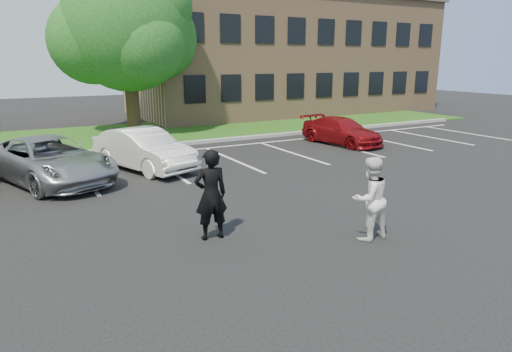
{
  "coord_description": "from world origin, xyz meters",
  "views": [
    {
      "loc": [
        -4.93,
        -7.95,
        3.87
      ],
      "look_at": [
        0.0,
        1.0,
        1.25
      ],
      "focal_mm": 32.0,
      "sensor_mm": 36.0,
      "label": 1
    }
  ],
  "objects_px": {
    "office_building": "(284,55)",
    "man_white_shirt": "(370,199)",
    "man_black_suit": "(211,195)",
    "car_red_compact": "(341,131)",
    "car_white_sedan": "(144,149)",
    "tree": "(129,30)",
    "car_silver_minivan": "(49,160)"
  },
  "relations": [
    {
      "from": "office_building",
      "to": "man_white_shirt",
      "type": "relative_size",
      "value": 12.05
    },
    {
      "from": "man_black_suit",
      "to": "car_red_compact",
      "type": "relative_size",
      "value": 0.48
    },
    {
      "from": "office_building",
      "to": "car_white_sedan",
      "type": "bearing_deg",
      "value": -136.55
    },
    {
      "from": "office_building",
      "to": "tree",
      "type": "height_order",
      "value": "tree"
    },
    {
      "from": "man_black_suit",
      "to": "tree",
      "type": "bearing_deg",
      "value": -94.02
    },
    {
      "from": "office_building",
      "to": "man_white_shirt",
      "type": "distance_m",
      "value": 26.09
    },
    {
      "from": "man_white_shirt",
      "to": "car_silver_minivan",
      "type": "xyz_separation_m",
      "value": [
        -5.66,
        8.59,
        -0.19
      ]
    },
    {
      "from": "car_silver_minivan",
      "to": "car_white_sedan",
      "type": "xyz_separation_m",
      "value": [
        3.14,
        0.31,
        -0.0
      ]
    },
    {
      "from": "tree",
      "to": "man_black_suit",
      "type": "distance_m",
      "value": 16.66
    },
    {
      "from": "tree",
      "to": "car_silver_minivan",
      "type": "bearing_deg",
      "value": -119.22
    },
    {
      "from": "car_red_compact",
      "to": "tree",
      "type": "bearing_deg",
      "value": 125.35
    },
    {
      "from": "tree",
      "to": "man_white_shirt",
      "type": "distance_m",
      "value": 18.16
    },
    {
      "from": "office_building",
      "to": "car_white_sedan",
      "type": "xyz_separation_m",
      "value": [
        -14.71,
        -13.94,
        -3.42
      ]
    },
    {
      "from": "car_silver_minivan",
      "to": "car_red_compact",
      "type": "xyz_separation_m",
      "value": [
        12.65,
        0.93,
        -0.12
      ]
    },
    {
      "from": "office_building",
      "to": "car_silver_minivan",
      "type": "relative_size",
      "value": 4.23
    },
    {
      "from": "office_building",
      "to": "car_white_sedan",
      "type": "relative_size",
      "value": 5.02
    },
    {
      "from": "tree",
      "to": "man_white_shirt",
      "type": "bearing_deg",
      "value": -87.99
    },
    {
      "from": "tree",
      "to": "car_red_compact",
      "type": "bearing_deg",
      "value": -46.79
    },
    {
      "from": "man_white_shirt",
      "to": "car_silver_minivan",
      "type": "relative_size",
      "value": 0.35
    },
    {
      "from": "man_black_suit",
      "to": "man_white_shirt",
      "type": "relative_size",
      "value": 1.09
    },
    {
      "from": "car_red_compact",
      "to": "office_building",
      "type": "bearing_deg",
      "value": 60.81
    },
    {
      "from": "man_white_shirt",
      "to": "car_red_compact",
      "type": "bearing_deg",
      "value": -126.54
    },
    {
      "from": "car_white_sedan",
      "to": "man_white_shirt",
      "type": "bearing_deg",
      "value": -93.77
    },
    {
      "from": "man_black_suit",
      "to": "car_silver_minivan",
      "type": "height_order",
      "value": "man_black_suit"
    },
    {
      "from": "office_building",
      "to": "car_red_compact",
      "type": "relative_size",
      "value": 5.28
    },
    {
      "from": "tree",
      "to": "man_white_shirt",
      "type": "relative_size",
      "value": 4.74
    },
    {
      "from": "man_black_suit",
      "to": "car_white_sedan",
      "type": "height_order",
      "value": "man_black_suit"
    },
    {
      "from": "car_silver_minivan",
      "to": "man_white_shirt",
      "type": "bearing_deg",
      "value": -77.02
    },
    {
      "from": "car_white_sedan",
      "to": "car_red_compact",
      "type": "distance_m",
      "value": 9.53
    },
    {
      "from": "man_black_suit",
      "to": "man_white_shirt",
      "type": "distance_m",
      "value": 3.46
    },
    {
      "from": "office_building",
      "to": "man_black_suit",
      "type": "relative_size",
      "value": 11.09
    },
    {
      "from": "car_white_sedan",
      "to": "car_silver_minivan",
      "type": "bearing_deg",
      "value": 166.09
    }
  ]
}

